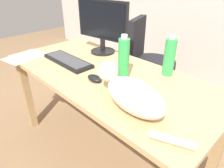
% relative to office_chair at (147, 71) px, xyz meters
% --- Properties ---
extents(ground_plane, '(8.00, 8.00, 0.00)m').
position_rel_office_chair_xyz_m(ground_plane, '(0.20, -0.76, -0.40)').
color(ground_plane, '#846647').
extents(desk, '(1.56, 0.72, 0.71)m').
position_rel_office_chair_xyz_m(desk, '(0.20, -0.76, 0.21)').
color(desk, tan).
rests_on(desk, ground_plane).
extents(office_chair, '(0.51, 0.48, 0.93)m').
position_rel_office_chair_xyz_m(office_chair, '(0.00, 0.00, 0.00)').
color(office_chair, black).
rests_on(office_chair, ground_plane).
extents(monitor, '(0.48, 0.20, 0.41)m').
position_rel_office_chair_xyz_m(monitor, '(-0.11, -0.52, 0.54)').
color(monitor, black).
rests_on(monitor, desk).
extents(keyboard, '(0.44, 0.15, 0.03)m').
position_rel_office_chair_xyz_m(keyboard, '(-0.13, -0.85, 0.32)').
color(keyboard, black).
rests_on(keyboard, desk).
extents(cat, '(0.61, 0.23, 0.20)m').
position_rel_office_chair_xyz_m(cat, '(0.58, -0.95, 0.39)').
color(cat, silver).
rests_on(cat, desk).
extents(computer_mouse, '(0.11, 0.06, 0.04)m').
position_rel_office_chair_xyz_m(computer_mouse, '(0.24, -0.90, 0.33)').
color(computer_mouse, black).
rests_on(computer_mouse, desk).
extents(paper_sheet, '(0.26, 0.33, 0.00)m').
position_rel_office_chair_xyz_m(paper_sheet, '(-0.46, -1.03, 0.31)').
color(paper_sheet, white).
rests_on(paper_sheet, desk).
extents(water_bottle, '(0.07, 0.07, 0.26)m').
position_rel_office_chair_xyz_m(water_bottle, '(0.50, -0.49, 0.43)').
color(water_bottle, green).
rests_on(water_bottle, desk).
extents(spray_bottle, '(0.07, 0.07, 0.28)m').
position_rel_office_chair_xyz_m(spray_bottle, '(0.34, -0.74, 0.44)').
color(spray_bottle, green).
rests_on(spray_bottle, desk).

